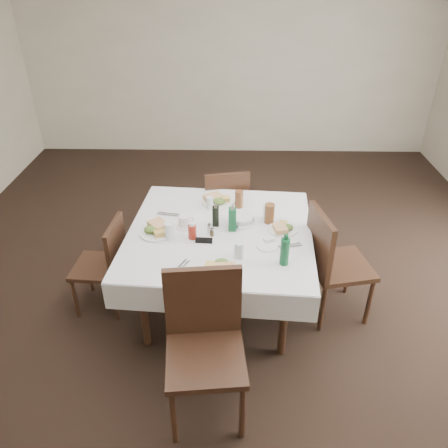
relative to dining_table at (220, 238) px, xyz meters
name	(u,v)px	position (x,y,z in m)	size (l,w,h in m)	color
ground_plane	(227,296)	(0.06, 0.08, -0.69)	(7.00, 7.00, 0.00)	black
room_shell	(228,112)	(0.06, 0.08, 1.02)	(6.04, 7.04, 2.80)	#B7AC94
dining_table	(220,238)	(0.00, 0.00, 0.00)	(1.57, 1.57, 0.76)	black
chair_north	(225,204)	(0.03, 0.87, -0.17)	(0.51, 0.51, 0.91)	black
chair_south	(205,336)	(-0.07, -0.98, -0.10)	(0.54, 0.54, 1.04)	black
chair_east	(330,259)	(0.90, -0.09, -0.12)	(0.55, 0.55, 0.99)	black
chair_west	(107,260)	(-0.95, -0.05, -0.21)	(0.43, 0.43, 0.85)	black
meal_north	(217,200)	(-0.04, 0.47, 0.10)	(0.29, 0.29, 0.06)	white
meal_south	(221,269)	(0.02, -0.53, 0.10)	(0.29, 0.29, 0.06)	white
meal_east	(283,228)	(0.51, 0.02, 0.09)	(0.24, 0.24, 0.05)	white
meal_west	(157,229)	(-0.50, -0.03, 0.10)	(0.30, 0.30, 0.06)	white
side_plate_a	(188,213)	(-0.28, 0.27, 0.08)	(0.16, 0.16, 0.01)	white
side_plate_b	(267,246)	(0.37, -0.21, 0.08)	(0.17, 0.17, 0.01)	white
water_n	(210,203)	(-0.10, 0.36, 0.13)	(0.06, 0.06, 0.11)	silver
water_s	(239,250)	(0.15, -0.36, 0.14)	(0.07, 0.07, 0.13)	silver
water_e	(268,212)	(0.40, 0.19, 0.14)	(0.08, 0.08, 0.14)	silver
water_w	(169,231)	(-0.39, -0.12, 0.14)	(0.07, 0.07, 0.14)	silver
iced_tea_a	(239,199)	(0.16, 0.40, 0.15)	(0.07, 0.07, 0.15)	brown
iced_tea_b	(270,214)	(0.40, 0.14, 0.16)	(0.08, 0.08, 0.17)	brown
bread_basket	(241,220)	(0.17, 0.12, 0.11)	(0.21, 0.21, 0.07)	silver
oil_cruet_dark	(216,215)	(-0.04, 0.08, 0.17)	(0.05, 0.05, 0.22)	black
oil_cruet_green	(232,218)	(0.10, 0.02, 0.18)	(0.06, 0.06, 0.25)	#135A2F
ketchup_bottle	(192,231)	(-0.21, -0.11, 0.14)	(0.06, 0.06, 0.14)	#9D2013
salt_shaker	(209,228)	(-0.08, -0.03, 0.11)	(0.03, 0.03, 0.08)	white
pepper_shaker	(212,232)	(-0.06, -0.07, 0.11)	(0.03, 0.03, 0.07)	#40331B
coffee_mug	(184,222)	(-0.29, 0.06, 0.12)	(0.15, 0.14, 0.10)	white
sunglasses	(204,240)	(-0.12, -0.16, 0.09)	(0.14, 0.05, 0.03)	black
green_bottle	(285,251)	(0.47, -0.43, 0.18)	(0.06, 0.06, 0.25)	#135A2F
sugar_caddy	(269,240)	(0.38, -0.16, 0.09)	(0.09, 0.07, 0.04)	white
cutlery_n	(238,200)	(0.15, 0.52, 0.08)	(0.09, 0.21, 0.01)	silver
cutlery_s	(182,266)	(-0.26, -0.48, 0.08)	(0.11, 0.18, 0.01)	silver
cutlery_e	(290,246)	(0.54, -0.21, 0.08)	(0.19, 0.10, 0.01)	silver
cutlery_w	(168,214)	(-0.45, 0.24, 0.08)	(0.20, 0.08, 0.01)	silver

